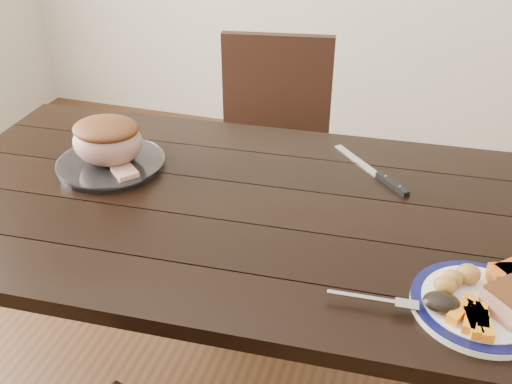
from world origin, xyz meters
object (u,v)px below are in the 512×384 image
(chair_far, at_px, (273,148))
(serving_platter, at_px, (111,165))
(dinner_plate, at_px, (478,306))
(roast_joint, at_px, (108,142))
(fork, at_px, (379,300))
(carving_knife, at_px, (383,178))
(dining_table, at_px, (229,229))

(chair_far, xyz_separation_m, serving_platter, (-0.28, -0.67, 0.23))
(dinner_plate, bearing_deg, roast_joint, 163.22)
(chair_far, relative_size, fork, 5.22)
(fork, distance_m, roast_joint, 0.86)
(dinner_plate, height_order, carving_knife, dinner_plate)
(fork, distance_m, carving_knife, 0.51)
(carving_knife, bearing_deg, roast_joint, -121.79)
(serving_platter, bearing_deg, dining_table, -9.68)
(dinner_plate, xyz_separation_m, serving_platter, (-0.97, 0.29, 0.00))
(roast_joint, relative_size, carving_knife, 0.79)
(chair_far, xyz_separation_m, carving_knife, (0.45, -0.52, 0.23))
(dining_table, xyz_separation_m, chair_far, (-0.09, 0.74, -0.13))
(roast_joint, bearing_deg, carving_knife, 12.12)
(chair_far, height_order, dinner_plate, chair_far)
(serving_platter, xyz_separation_m, roast_joint, (0.00, 0.00, 0.07))
(dining_table, relative_size, dinner_plate, 6.31)
(dining_table, relative_size, chair_far, 1.78)
(dining_table, distance_m, roast_joint, 0.41)
(dinner_plate, bearing_deg, carving_knife, 117.61)
(dinner_plate, bearing_deg, serving_platter, 163.22)
(dinner_plate, distance_m, fork, 0.19)
(serving_platter, distance_m, roast_joint, 0.07)
(roast_joint, bearing_deg, dining_table, -9.68)
(serving_platter, relative_size, roast_joint, 1.50)
(chair_far, bearing_deg, fork, 106.53)
(roast_joint, distance_m, carving_knife, 0.76)
(chair_far, distance_m, roast_joint, 0.79)
(chair_far, bearing_deg, dinner_plate, 115.81)
(dining_table, bearing_deg, fork, -34.46)
(dining_table, relative_size, serving_platter, 5.68)
(fork, height_order, roast_joint, roast_joint)
(dining_table, distance_m, carving_knife, 0.44)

